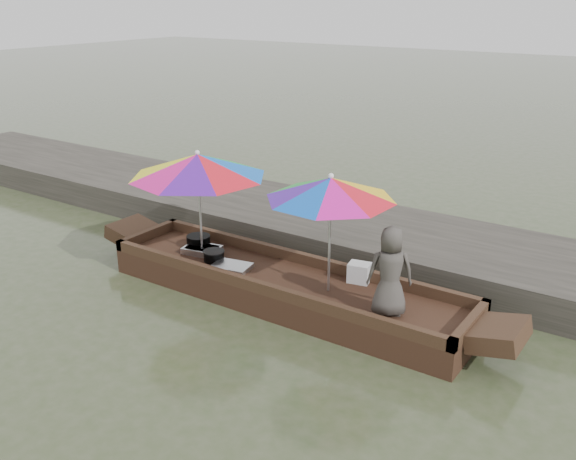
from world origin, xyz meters
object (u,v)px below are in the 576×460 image
Objects in this scene: cooking_pot at (199,242)px; vendor at (390,271)px; tray_crayfish at (202,250)px; umbrella_stern at (330,234)px; boat_hull at (284,289)px; umbrella_bow at (200,204)px; supply_bag at (359,273)px; charcoal_grill at (214,256)px; tray_scallop at (232,267)px.

cooking_pot is 0.32× the size of vendor.
umbrella_stern reaches higher than tray_crayfish.
umbrella_bow is (-1.45, 0.00, 0.95)m from boat_hull.
supply_bag is at bearing 10.86° from umbrella_bow.
charcoal_grill is at bearing -32.71° from vendor.
tray_crayfish is 1.86× the size of supply_bag.
cooking_pot reaches higher than tray_crayfish.
supply_bag is at bearing -71.62° from vendor.
umbrella_bow reaches higher than boat_hull.
umbrella_bow is at bearing 166.51° from tray_scallop.
supply_bag is 0.25× the size of vendor.
umbrella_stern is (-0.92, 0.16, 0.22)m from vendor.
cooking_pot is 0.97m from tray_scallop.
tray_scallop is 0.32× the size of umbrella_stern.
tray_scallop is at bearing -167.96° from boat_hull.
cooking_pot is 0.59m from charcoal_grill.
boat_hull is 1.78m from vendor.
umbrella_bow is (-3.06, 0.16, 0.22)m from vendor.
umbrella_bow is (-0.30, 0.09, 0.71)m from charcoal_grill.
cooking_pot reaches higher than boat_hull.
vendor reaches higher than supply_bag.
boat_hull is 10.01× the size of tray_scallop.
supply_bag is at bearing 6.05° from cooking_pot.
charcoal_grill is (-0.38, 0.08, 0.04)m from tray_scallop.
umbrella_bow is at bearing -38.23° from cooking_pot.
supply_bag reaches higher than tray_scallop.
tray_crayfish is at bearing 178.21° from boat_hull.
umbrella_stern is at bearing -4.29° from cooking_pot.
cooking_pot is at bearing 173.94° from boat_hull.
tray_crayfish reaches higher than tray_scallop.
tray_crayfish is 0.76m from tray_scallop.
boat_hull is 1.70m from cooking_pot.
charcoal_grill is (0.52, -0.26, -0.02)m from cooking_pot.
tray_crayfish is at bearing -35.84° from cooking_pot.
supply_bag is (2.57, 0.27, 0.04)m from cooking_pot.
supply_bag is 0.14× the size of umbrella_bow.
tray_crayfish is (-1.49, 0.05, 0.22)m from boat_hull.
boat_hull is at bearing -36.81° from vendor.
umbrella_bow and umbrella_stern have the same top height.
supply_bag is (2.05, 0.54, 0.06)m from charcoal_grill.
tray_scallop is at bearing -159.77° from supply_bag.
supply_bag is (2.39, 0.40, 0.09)m from tray_crayfish.
cooking_pot is at bearing 141.77° from umbrella_bow.
supply_bag is at bearing 65.60° from umbrella_stern.
boat_hull is 1.73m from umbrella_bow.
umbrella_bow is (-0.68, 0.16, 0.74)m from tray_scallop.
supply_bag is (1.66, 0.61, 0.10)m from tray_scallop.
vendor reaches higher than tray_scallop.
tray_crayfish is 3.15m from vendor.
charcoal_grill is at bearing 168.57° from tray_scallop.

